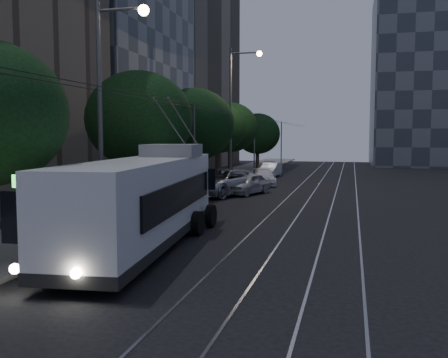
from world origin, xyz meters
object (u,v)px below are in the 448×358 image
Objects in this scene: pickup_silver at (222,182)px; car_white_d at (268,168)px; car_white_c at (270,170)px; car_white_b at (264,177)px; streetlamp_far at (236,104)px; car_white_a at (247,184)px; streetlamp_near at (109,95)px; trolleybus at (145,201)px.

car_white_d is (0.24, 17.85, -0.12)m from pickup_silver.
car_white_c is (0.79, 16.05, -0.19)m from pickup_silver.
car_white_b is 0.40× the size of streetlamp_far.
streetlamp_far reaches higher than car_white_a.
streetlamp_near is (-2.69, -15.16, 5.03)m from car_white_a.
car_white_a is at bearing -68.72° from streetlamp_far.
streetlamp_far reaches higher than trolleybus.
car_white_b is 1.02× the size of car_white_c.
streetlamp_far reaches higher than pickup_silver.
streetlamp_far reaches higher than streetlamp_near.
trolleybus is 2.88× the size of car_white_c.
pickup_silver is at bearing 88.81° from trolleybus.
streetlamp_far is (-2.07, -1.32, 5.96)m from car_white_b.
trolleybus is at bearing -104.74° from car_white_b.
trolleybus is at bearing -39.30° from streetlamp_near.
trolleybus reaches higher than car_white_b.
car_white_b is at bearing 32.55° from streetlamp_far.
pickup_silver is at bearing -89.92° from car_white_c.
streetlamp_near is at bearing -91.74° from streetlamp_far.
car_white_a is at bearing -84.17° from car_white_c.
car_white_d is 32.38m from streetlamp_near.
streetlamp_near reaches higher than car_white_c.
car_white_d reaches higher than car_white_a.
car_white_c is 30.64m from streetlamp_near.
car_white_b is 10.25m from car_white_d.
streetlamp_near is (-2.69, -21.80, 5.13)m from car_white_b.
car_white_d is 0.42× the size of streetlamp_far.
car_white_a is 0.94× the size of car_white_d.
car_white_a reaches higher than car_white_c.
streetlamp_far reaches higher than car_white_d.
trolleybus is 5.10m from streetlamp_near.
car_white_b is 0.47× the size of streetlamp_near.
pickup_silver is 8.56m from streetlamp_far.
car_white_d is at bearing 87.54° from streetlamp_near.
trolleybus is at bearing -86.25° from car_white_c.
pickup_silver is at bearing -85.38° from streetlamp_far.
car_white_b is at bearing 82.96° from streetlamp_near.
car_white_d is 0.49× the size of streetlamp_near.
streetlamp_far is (-1.30, -9.68, 5.89)m from car_white_c.
trolleybus is 1.14× the size of streetlamp_far.
car_white_b is at bearing 109.35° from car_white_a.
pickup_silver is at bearing 85.40° from streetlamp_near.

